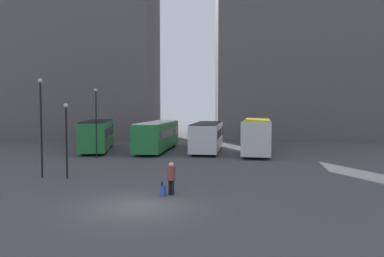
# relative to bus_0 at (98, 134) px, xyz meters

# --- Properties ---
(ground_plane) EXTENTS (160.00, 160.00, 0.00)m
(ground_plane) POSITION_rel_bus_0_xyz_m (8.15, -21.95, -1.68)
(ground_plane) COLOR #4C4C4F
(building_block_right) EXTENTS (30.28, 15.14, 37.53)m
(building_block_right) POSITION_rel_bus_0_xyz_m (28.01, 18.17, 17.08)
(building_block_right) COLOR #5B5656
(building_block_right) RESTS_ON ground_plane
(bus_0) EXTENTS (4.15, 10.69, 3.09)m
(bus_0) POSITION_rel_bus_0_xyz_m (0.00, 0.00, 0.00)
(bus_0) COLOR #237A38
(bus_0) RESTS_ON ground_plane
(bus_1) EXTENTS (3.49, 11.22, 2.99)m
(bus_1) POSITION_rel_bus_0_xyz_m (6.30, -0.09, -0.05)
(bus_1) COLOR #237A38
(bus_1) RESTS_ON ground_plane
(bus_2) EXTENTS (3.55, 9.91, 2.93)m
(bus_2) POSITION_rel_bus_0_xyz_m (11.42, -0.55, -0.09)
(bus_2) COLOR silver
(bus_2) RESTS_ON ground_plane
(bus_3) EXTENTS (4.22, 11.38, 3.30)m
(bus_3) POSITION_rel_bus_0_xyz_m (16.31, -1.50, 0.11)
(bus_3) COLOR silver
(bus_3) RESTS_ON ground_plane
(traveler) EXTENTS (0.55, 0.55, 1.69)m
(traveler) POSITION_rel_bus_0_xyz_m (9.49, -19.56, -0.68)
(traveler) COLOR black
(traveler) RESTS_ON ground_plane
(suitcase) EXTENTS (0.32, 0.38, 0.77)m
(suitcase) POSITION_rel_bus_0_xyz_m (9.10, -19.91, -1.41)
(suitcase) COLOR #334CB2
(suitcase) RESTS_ON ground_plane
(lamp_post_0) EXTENTS (0.28, 0.28, 4.74)m
(lamp_post_0) POSITION_rel_bus_0_xyz_m (2.52, -15.40, 1.17)
(lamp_post_0) COLOR black
(lamp_post_0) RESTS_ON ground_plane
(lamp_post_1) EXTENTS (0.28, 0.28, 6.29)m
(lamp_post_1) POSITION_rel_bus_0_xyz_m (0.82, -15.15, 1.98)
(lamp_post_1) COLOR black
(lamp_post_1) RESTS_ON ground_plane
(lamp_post_2) EXTENTS (0.28, 0.28, 6.12)m
(lamp_post_2) POSITION_rel_bus_0_xyz_m (1.69, -6.14, 1.89)
(lamp_post_2) COLOR black
(lamp_post_2) RESTS_ON ground_plane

